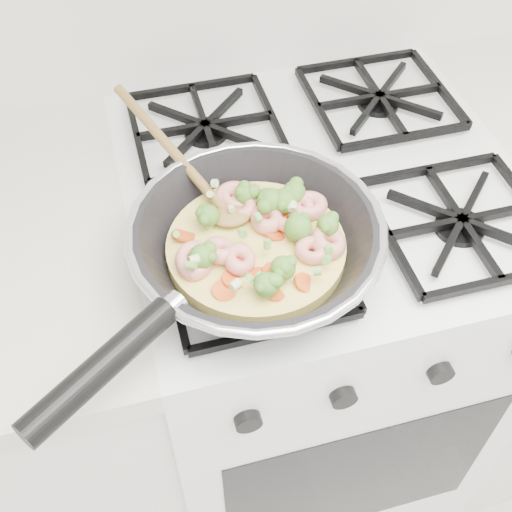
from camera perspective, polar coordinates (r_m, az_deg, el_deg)
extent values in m
cube|color=white|center=(1.33, 4.45, -7.59)|extent=(0.60, 0.60, 0.90)
cube|color=black|center=(1.21, 9.13, -19.13)|extent=(0.48, 0.00, 0.40)
cube|color=black|center=(0.98, 6.05, 7.32)|extent=(0.56, 0.56, 0.02)
torus|color=silver|center=(0.80, 0.00, 2.49)|extent=(0.33, 0.33, 0.01)
cylinder|color=black|center=(0.70, -13.64, -9.66)|extent=(0.18, 0.14, 0.03)
cylinder|color=#ECD766|center=(0.82, 0.00, 0.72)|extent=(0.23, 0.23, 0.02)
ellipsoid|color=olive|center=(0.84, -2.17, 3.59)|extent=(0.06, 0.06, 0.02)
cylinder|color=olive|center=(0.91, -7.70, 9.55)|extent=(0.12, 0.24, 0.07)
torus|color=#E09584|center=(0.80, 5.02, 0.50)|extent=(0.07, 0.07, 0.02)
torus|color=#E09584|center=(0.81, 6.41, 1.24)|extent=(0.07, 0.07, 0.03)
torus|color=#E09584|center=(0.84, 2.82, 3.52)|extent=(0.07, 0.07, 0.02)
torus|color=#E09584|center=(0.83, 0.93, 3.29)|extent=(0.06, 0.06, 0.02)
torus|color=#E09584|center=(0.79, -1.45, -0.30)|extent=(0.06, 0.06, 0.03)
torus|color=#E09584|center=(0.79, -5.51, -0.42)|extent=(0.07, 0.07, 0.03)
torus|color=#E09584|center=(0.85, 3.87, 4.29)|extent=(0.05, 0.05, 0.02)
torus|color=#E09584|center=(0.86, -0.62, 5.39)|extent=(0.07, 0.07, 0.02)
torus|color=#E09584|center=(0.80, -3.20, 0.48)|extent=(0.06, 0.06, 0.03)
torus|color=#E09584|center=(0.85, 4.59, 4.45)|extent=(0.06, 0.06, 0.02)
torus|color=#E09584|center=(0.86, -1.93, 5.11)|extent=(0.06, 0.06, 0.02)
torus|color=#E09584|center=(0.85, -1.38, 4.32)|extent=(0.07, 0.07, 0.03)
torus|color=#E09584|center=(0.86, -1.99, 5.33)|extent=(0.06, 0.06, 0.03)
ellipsoid|color=#54892C|center=(0.84, 1.29, 4.90)|extent=(0.05, 0.05, 0.03)
ellipsoid|color=#54892C|center=(0.82, -4.26, 3.58)|extent=(0.04, 0.04, 0.03)
ellipsoid|color=#54892C|center=(0.85, 3.38, 5.67)|extent=(0.04, 0.04, 0.03)
ellipsoid|color=#54892C|center=(0.78, -4.81, -0.04)|extent=(0.04, 0.04, 0.03)
ellipsoid|color=#54892C|center=(0.82, 6.37, 2.73)|extent=(0.04, 0.04, 0.03)
ellipsoid|color=#54892C|center=(0.84, 2.54, 4.90)|extent=(0.04, 0.04, 0.03)
ellipsoid|color=#54892C|center=(0.76, 2.40, -1.08)|extent=(0.04, 0.04, 0.03)
ellipsoid|color=#54892C|center=(0.85, -0.94, 5.53)|extent=(0.04, 0.04, 0.03)
ellipsoid|color=#54892C|center=(0.81, 3.75, 2.53)|extent=(0.05, 0.05, 0.03)
ellipsoid|color=#54892C|center=(0.75, 0.92, -2.56)|extent=(0.04, 0.04, 0.03)
cylinder|color=#E3551C|center=(0.76, 1.65, -3.23)|extent=(0.03, 0.03, 0.01)
cylinder|color=#E3551C|center=(0.80, -1.17, -0.13)|extent=(0.04, 0.04, 0.01)
cylinder|color=#E3551C|center=(0.83, -6.46, 1.87)|extent=(0.04, 0.04, 0.01)
cylinder|color=#E3551C|center=(0.85, 1.92, 3.62)|extent=(0.03, 0.03, 0.01)
cylinder|color=#E3551C|center=(0.78, 4.35, -2.39)|extent=(0.03, 0.03, 0.01)
cylinder|color=#E3551C|center=(0.88, 0.05, 5.44)|extent=(0.04, 0.04, 0.00)
cylinder|color=#E3551C|center=(0.77, -2.85, -3.08)|extent=(0.04, 0.04, 0.01)
cylinder|color=#E3551C|center=(0.87, -0.41, 5.37)|extent=(0.03, 0.03, 0.01)
cylinder|color=#E3551C|center=(0.78, -2.05, -2.13)|extent=(0.04, 0.04, 0.01)
cylinder|color=#E3551C|center=(0.78, 1.61, -1.47)|extent=(0.04, 0.04, 0.00)
cylinder|color=#E3551C|center=(0.85, 0.98, 3.68)|extent=(0.04, 0.04, 0.02)
cylinder|color=#E3551C|center=(0.87, 2.12, 5.07)|extent=(0.03, 0.03, 0.00)
cylinder|color=#E3551C|center=(0.78, 0.37, -1.55)|extent=(0.03, 0.03, 0.01)
cylinder|color=#E3551C|center=(0.83, 1.64, 2.16)|extent=(0.05, 0.05, 0.01)
cylinder|color=beige|center=(0.83, 3.21, 4.41)|extent=(0.01, 0.01, 0.01)
cylinder|color=#6AAC45|center=(0.76, 5.43, -1.33)|extent=(0.01, 0.01, 0.01)
cylinder|color=#6AAC45|center=(0.81, 0.20, 3.42)|extent=(0.01, 0.01, 0.01)
cylinder|color=#6AAC45|center=(0.79, -1.20, 2.06)|extent=(0.01, 0.01, 0.01)
cylinder|color=#6AAC45|center=(0.75, 0.48, -1.89)|extent=(0.01, 0.01, 0.01)
cylinder|color=beige|center=(0.83, -2.20, 4.20)|extent=(0.01, 0.01, 0.01)
cylinder|color=beige|center=(0.74, -1.84, -2.55)|extent=(0.01, 0.01, 0.01)
cylinder|color=beige|center=(0.85, -0.17, 5.82)|extent=(0.01, 0.01, 0.01)
cylinder|color=#6AAC45|center=(0.80, -7.15, 1.95)|extent=(0.01, 0.01, 0.01)
cylinder|color=#6AAC45|center=(0.79, 0.99, 1.05)|extent=(0.01, 0.01, 0.01)
cylinder|color=beige|center=(0.76, -5.46, -0.29)|extent=(0.01, 0.01, 0.01)
cylinder|color=#6AAC45|center=(0.76, 2.81, -0.82)|extent=(0.01, 0.01, 0.01)
cylinder|color=#6AAC45|center=(0.78, 6.30, -0.35)|extent=(0.01, 0.01, 0.01)
cylinder|color=#6AAC45|center=(0.84, 3.37, 5.33)|extent=(0.01, 0.01, 0.01)
cylinder|color=#6AAC45|center=(0.75, -0.55, -1.92)|extent=(0.01, 0.01, 0.01)
cylinder|color=#6AAC45|center=(0.79, 6.44, 0.58)|extent=(0.01, 0.01, 0.01)
cylinder|color=#6AAC45|center=(0.76, -5.78, -0.82)|extent=(0.01, 0.01, 0.01)
cylinder|color=beige|center=(0.86, -3.68, 6.44)|extent=(0.01, 0.01, 0.01)
cylinder|color=beige|center=(0.85, -4.04, 5.46)|extent=(0.01, 0.01, 0.01)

